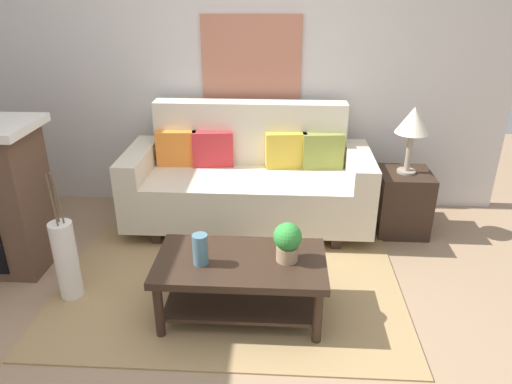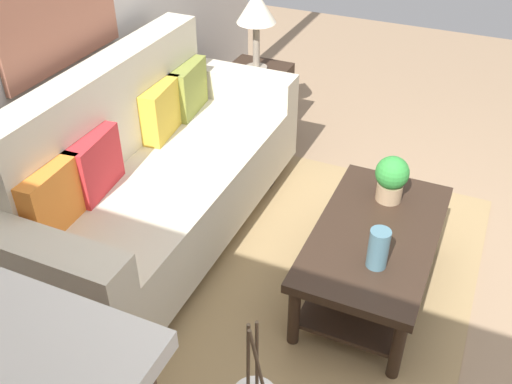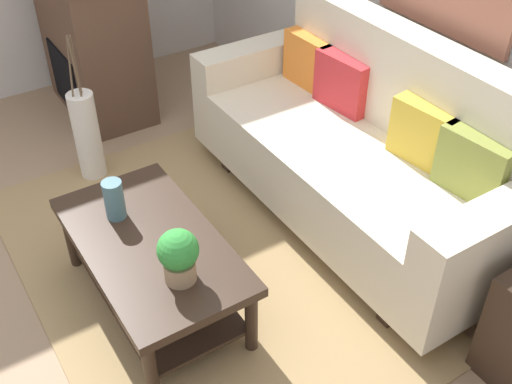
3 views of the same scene
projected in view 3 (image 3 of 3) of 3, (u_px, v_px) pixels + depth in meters
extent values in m
plane|color=#9E7F60|center=(114.00, 304.00, 3.15)|extent=(8.88, 8.88, 0.00)
cube|color=#A38456|center=(200.00, 265.00, 3.36)|extent=(2.50, 1.70, 0.01)
cube|color=beige|center=(347.00, 171.00, 3.51)|extent=(1.72, 0.84, 0.40)
cube|color=beige|center=(402.00, 81.00, 3.35)|extent=(1.72, 0.20, 0.56)
cube|color=beige|center=(256.00, 87.00, 4.08)|extent=(0.20, 0.84, 0.60)
cube|color=beige|center=(484.00, 259.00, 2.81)|extent=(0.20, 0.84, 0.60)
cube|color=#332319|center=(272.00, 147.00, 4.17)|extent=(0.08, 0.74, 0.12)
cube|color=#332319|center=(437.00, 287.00, 3.17)|extent=(0.08, 0.74, 0.12)
cube|color=orange|center=(309.00, 61.00, 3.80)|extent=(0.37, 0.14, 0.32)
cube|color=red|center=(343.00, 82.00, 3.58)|extent=(0.37, 0.16, 0.32)
cube|color=gold|center=(424.00, 134.00, 3.15)|extent=(0.37, 0.16, 0.32)
cube|color=olive|center=(473.00, 166.00, 2.93)|extent=(0.37, 0.16, 0.32)
cube|color=#332319|center=(150.00, 244.00, 2.91)|extent=(1.10, 0.60, 0.05)
cube|color=#332319|center=(156.00, 287.00, 3.08)|extent=(0.98, 0.50, 0.02)
cylinder|color=#332319|center=(71.00, 238.00, 3.26)|extent=(0.06, 0.06, 0.38)
cylinder|color=#332319|center=(151.00, 371.00, 2.61)|extent=(0.06, 0.06, 0.38)
cylinder|color=#332319|center=(158.00, 206.00, 3.47)|extent=(0.06, 0.06, 0.38)
cylinder|color=#332319|center=(251.00, 321.00, 2.82)|extent=(0.06, 0.06, 0.38)
cylinder|color=slate|center=(114.00, 200.00, 2.97)|extent=(0.10, 0.10, 0.21)
cylinder|color=tan|center=(180.00, 270.00, 2.67)|extent=(0.14, 0.14, 0.10)
sphere|color=#318E38|center=(178.00, 250.00, 2.59)|extent=(0.18, 0.18, 0.18)
cube|color=brown|center=(93.00, 38.00, 4.37)|extent=(0.90, 0.50, 1.10)
cube|color=black|center=(65.00, 80.00, 4.41)|extent=(0.52, 0.02, 0.44)
cylinder|color=white|center=(87.00, 136.00, 3.84)|extent=(0.16, 0.16, 0.59)
cylinder|color=brown|center=(75.00, 68.00, 3.54)|extent=(0.03, 0.02, 0.36)
cylinder|color=brown|center=(76.00, 65.00, 3.57)|extent=(0.01, 0.02, 0.36)
cylinder|color=brown|center=(70.00, 67.00, 3.55)|extent=(0.05, 0.05, 0.36)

